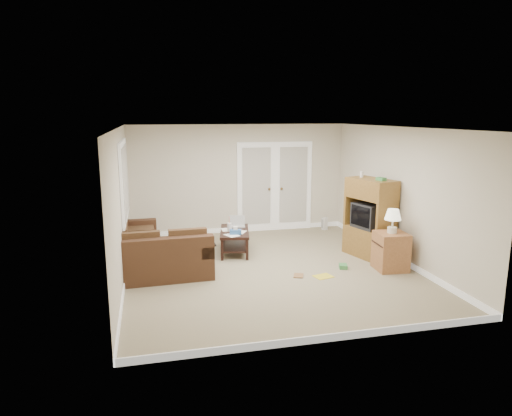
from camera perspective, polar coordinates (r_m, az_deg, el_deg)
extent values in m
plane|color=gray|center=(8.25, 1.69, -7.62)|extent=(5.50, 5.50, 0.00)
cube|color=silver|center=(7.79, 1.80, 10.00)|extent=(5.00, 5.50, 0.02)
cube|color=beige|center=(7.68, -16.59, 0.10)|extent=(0.02, 5.50, 2.50)
cube|color=beige|center=(8.90, 17.50, 1.58)|extent=(0.02, 5.50, 2.50)
cube|color=beige|center=(10.57, -2.12, 3.64)|extent=(5.00, 0.02, 2.50)
cube|color=beige|center=(5.39, 9.33, -4.39)|extent=(5.00, 0.02, 2.50)
cube|color=white|center=(10.66, 0.03, 2.49)|extent=(0.90, 0.04, 2.13)
cube|color=white|center=(10.90, 4.65, 2.66)|extent=(0.90, 0.04, 2.13)
cube|color=silver|center=(10.63, 0.07, 2.74)|extent=(0.68, 0.02, 1.80)
cube|color=silver|center=(10.87, 4.69, 2.90)|extent=(0.68, 0.02, 1.80)
cube|color=white|center=(8.61, -16.16, 3.37)|extent=(0.04, 1.92, 1.42)
cube|color=silver|center=(8.61, -15.99, 3.37)|extent=(0.02, 1.74, 1.24)
cube|color=#452A1A|center=(8.94, -14.56, -5.20)|extent=(0.89, 2.10, 0.38)
cube|color=#452A1A|center=(8.84, -16.62, -2.92)|extent=(0.29, 2.08, 0.39)
cube|color=#452A1A|center=(9.76, -14.75, -2.03)|extent=(0.82, 0.25, 0.20)
cube|color=#503620|center=(8.87, -14.17, -3.67)|extent=(0.61, 2.00, 0.11)
cube|color=#452A1A|center=(7.96, -11.47, -7.15)|extent=(1.65, 0.87, 0.38)
cube|color=#452A1A|center=(7.56, -11.43, -5.11)|extent=(1.63, 0.28, 0.39)
cube|color=#452A1A|center=(7.94, -6.47, -4.84)|extent=(0.25, 0.82, 0.20)
cube|color=#503620|center=(7.95, -11.58, -5.33)|extent=(1.55, 0.60, 0.11)
cube|color=black|center=(7.91, -6.49, -4.06)|extent=(0.32, 0.73, 0.03)
cube|color=#C03714|center=(8.10, -6.72, -3.57)|extent=(0.29, 0.12, 0.02)
cube|color=black|center=(9.10, -2.70, -2.95)|extent=(0.75, 1.20, 0.05)
cube|color=black|center=(9.18, -2.68, -4.63)|extent=(0.66, 1.10, 0.03)
cylinder|color=silver|center=(9.03, -3.35, -2.39)|extent=(0.09, 0.09, 0.16)
cylinder|color=#C03714|center=(8.99, -3.36, -1.45)|extent=(0.01, 0.01, 0.14)
cube|color=#2E5A96|center=(8.79, -2.57, -3.00)|extent=(0.24, 0.16, 0.09)
cube|color=white|center=(9.00, -2.70, -2.95)|extent=(0.47, 0.66, 0.00)
cube|color=brown|center=(9.16, 13.90, -4.13)|extent=(0.77, 1.06, 0.57)
cube|color=brown|center=(8.94, 14.23, 2.33)|extent=(0.77, 1.06, 0.38)
cube|color=black|center=(9.03, 13.97, -0.95)|extent=(0.60, 0.67, 0.47)
cube|color=black|center=(8.87, 12.89, -1.00)|extent=(0.15, 0.48, 0.38)
cube|color=#3B8241|center=(8.74, 15.37, 3.51)|extent=(0.16, 0.20, 0.06)
cylinder|color=silver|center=(9.11, 13.07, 4.13)|extent=(0.07, 0.07, 0.11)
cube|color=#9F653A|center=(8.47, 16.49, -5.21)|extent=(0.56, 0.56, 0.68)
cylinder|color=beige|center=(8.36, 16.64, -2.65)|extent=(0.17, 0.17, 0.10)
cylinder|color=beige|center=(8.34, 16.69, -1.82)|extent=(0.03, 0.03, 0.15)
cone|color=white|center=(8.30, 16.76, -0.77)|extent=(0.29, 0.29, 0.19)
cube|color=silver|center=(11.07, 8.59, -1.94)|extent=(0.14, 0.13, 0.29)
cube|color=yellow|center=(7.96, 8.41, -8.46)|extent=(0.36, 0.31, 0.01)
cube|color=#3B8241|center=(8.42, 10.84, -7.17)|extent=(0.19, 0.22, 0.07)
imported|color=brown|center=(7.94, 4.74, -8.39)|extent=(0.24, 0.27, 0.02)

